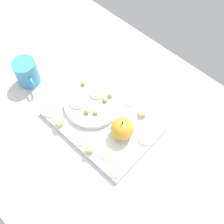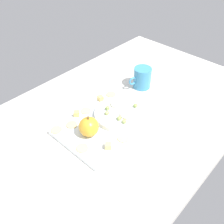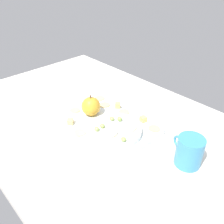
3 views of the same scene
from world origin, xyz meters
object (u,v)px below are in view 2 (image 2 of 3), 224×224
(grape_2, at_px, (107,113))
(cracker_1, at_px, (123,138))
(grape_0, at_px, (118,119))
(apple_slice_0, at_px, (117,104))
(serving_dish, at_px, (119,114))
(cracker_0, at_px, (72,125))
(apple_slice_1, at_px, (127,114))
(cracker_4, at_px, (82,148))
(platter, at_px, (105,124))
(cup, at_px, (142,78))
(cracker_5, at_px, (56,130))
(grape_1, at_px, (108,108))
(cracker_3, at_px, (111,94))
(cheese_cube_1, at_px, (108,146))
(cheese_cube_2, at_px, (77,114))
(cheese_cube_0, at_px, (101,98))
(apple_whole, at_px, (89,127))
(grape_4, at_px, (136,105))
(grape_3, at_px, (125,121))
(cracker_2, at_px, (86,111))

(grape_2, bearing_deg, cracker_1, 70.66)
(grape_0, height_order, apple_slice_0, grape_0)
(serving_dish, height_order, apple_slice_0, apple_slice_0)
(cracker_0, height_order, apple_slice_1, apple_slice_1)
(cracker_4, bearing_deg, platter, -167.41)
(apple_slice_0, xyz_separation_m, cup, (-0.21, -0.04, 0.01))
(cracker_5, bearing_deg, cup, 174.83)
(grape_1, bearing_deg, cracker_1, 65.23)
(cracker_3, relative_size, grape_2, 2.36)
(cheese_cube_1, relative_size, apple_slice_1, 0.38)
(cheese_cube_2, bearing_deg, platter, 113.51)
(serving_dish, bearing_deg, grape_1, -67.10)
(cracker_4, xyz_separation_m, cracker_5, (0.01, -0.14, 0.00))
(cracker_0, distance_m, grape_1, 0.15)
(serving_dish, distance_m, grape_0, 0.05)
(cheese_cube_0, bearing_deg, cracker_3, 173.31)
(apple_whole, bearing_deg, cracker_3, -155.37)
(apple_slice_1, bearing_deg, cracker_1, 32.39)
(serving_dish, bearing_deg, grape_0, 40.65)
(platter, bearing_deg, apple_slice_1, 146.26)
(cheese_cube_0, bearing_deg, cracker_5, 1.81)
(cup, bearing_deg, grape_4, 30.26)
(platter, xyz_separation_m, grape_3, (-0.03, 0.07, 0.04))
(apple_whole, xyz_separation_m, cheese_cube_1, (0.00, 0.10, -0.03))
(platter, bearing_deg, serving_dish, 167.97)
(cracker_1, bearing_deg, grape_0, -126.04)
(cheese_cube_2, bearing_deg, cracker_4, 55.02)
(serving_dish, height_order, cup, cup)
(cracker_4, distance_m, apple_slice_1, 0.22)
(cheese_cube_0, distance_m, cheese_cube_1, 0.27)
(cracker_5, height_order, grape_1, grape_1)
(cracker_5, relative_size, apple_slice_1, 0.76)
(grape_2, height_order, apple_slice_0, grape_2)
(cracker_4, relative_size, cracker_5, 1.00)
(cracker_4, height_order, apple_slice_0, apple_slice_0)
(grape_0, bearing_deg, grape_2, -84.21)
(cracker_3, relative_size, cracker_4, 1.00)
(platter, height_order, cracker_0, cracker_0)
(grape_4, relative_size, apple_slice_0, 0.32)
(grape_3, xyz_separation_m, grape_4, (-0.10, -0.03, -0.00))
(apple_slice_0, distance_m, cup, 0.21)
(cracker_1, bearing_deg, cheese_cube_1, -7.56)
(cheese_cube_0, height_order, grape_3, grape_3)
(apple_whole, relative_size, apple_slice_1, 1.33)
(cheese_cube_0, relative_size, grape_4, 1.18)
(cheese_cube_0, xyz_separation_m, grape_4, (-0.05, 0.15, 0.02))
(grape_3, bearing_deg, cracker_3, -122.55)
(cracker_2, distance_m, apple_slice_0, 0.13)
(cracker_4, height_order, grape_0, grape_0)
(cracker_5, height_order, apple_slice_1, apple_slice_1)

